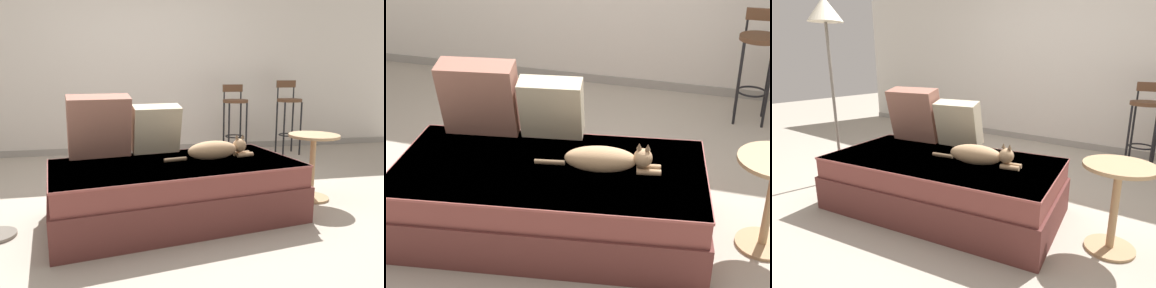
# 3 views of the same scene
# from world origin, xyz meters

# --- Properties ---
(ground_plane) EXTENTS (16.00, 16.00, 0.00)m
(ground_plane) POSITION_xyz_m (0.00, 0.00, 0.00)
(ground_plane) COLOR #A89E8E
(ground_plane) RESTS_ON ground
(wall_back_panel) EXTENTS (8.00, 0.10, 2.60)m
(wall_back_panel) POSITION_xyz_m (0.00, 2.25, 1.30)
(wall_back_panel) COLOR silver
(wall_back_panel) RESTS_ON ground
(wall_baseboard_trim) EXTENTS (8.00, 0.02, 0.09)m
(wall_baseboard_trim) POSITION_xyz_m (0.00, 2.20, 0.04)
(wall_baseboard_trim) COLOR gray
(wall_baseboard_trim) RESTS_ON ground
(couch) EXTENTS (2.01, 1.24, 0.45)m
(couch) POSITION_xyz_m (0.00, -0.40, 0.23)
(couch) COLOR brown
(couch) RESTS_ON ground
(throw_pillow_corner) EXTENTS (0.53, 0.35, 0.51)m
(throw_pillow_corner) POSITION_xyz_m (-0.57, -0.11, 0.71)
(throw_pillow_corner) COLOR #936051
(throw_pillow_corner) RESTS_ON couch
(throw_pillow_middle) EXTENTS (0.43, 0.30, 0.42)m
(throw_pillow_middle) POSITION_xyz_m (-0.11, -0.04, 0.66)
(throw_pillow_middle) COLOR beige
(throw_pillow_middle) RESTS_ON couch
(cat) EXTENTS (0.74, 0.25, 0.19)m
(cat) POSITION_xyz_m (0.33, -0.36, 0.52)
(cat) COLOR tan
(cat) RESTS_ON couch
(bar_stool_near_window) EXTENTS (0.34, 0.34, 0.97)m
(bar_stool_near_window) POSITION_xyz_m (1.15, 1.68, 0.63)
(bar_stool_near_window) COLOR black
(bar_stool_near_window) RESTS_ON ground
(side_table) EXTENTS (0.44, 0.44, 0.59)m
(side_table) POSITION_xyz_m (1.27, -0.20, 0.38)
(side_table) COLOR tan
(side_table) RESTS_ON ground
(floor_lamp) EXTENTS (0.32, 0.32, 1.77)m
(floor_lamp) POSITION_xyz_m (-1.29, -0.51, 1.50)
(floor_lamp) COLOR slate
(floor_lamp) RESTS_ON ground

